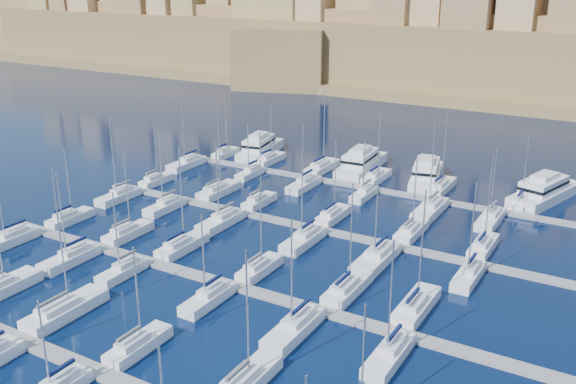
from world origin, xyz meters
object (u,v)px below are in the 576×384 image
Objects in this scene: motor_yacht_c at (426,173)px; sailboat_2 at (65,310)px; sailboat_4 at (246,381)px; motor_yacht_a at (260,147)px; motor_yacht_d at (544,191)px; motor_yacht_b at (361,162)px.

sailboat_2 is at bearing -106.09° from motor_yacht_c.
sailboat_2 is 1.24× the size of sailboat_4.
motor_yacht_c is (19.96, 69.20, 0.93)m from sailboat_2.
motor_yacht_a is 0.97× the size of motor_yacht_c.
motor_yacht_a is at bearing 121.72° from sailboat_4.
sailboat_2 is at bearing -120.44° from motor_yacht_d.
sailboat_2 is 25.81m from sailboat_4.
motor_yacht_c and motor_yacht_d have the same top height.
motor_yacht_a is 58.37m from motor_yacht_d.
motor_yacht_b is (23.66, 0.61, -0.00)m from motor_yacht_a.
motor_yacht_c is 0.92× the size of motor_yacht_d.
sailboat_2 is 0.98× the size of motor_yacht_d.
motor_yacht_b is (6.37, 69.62, 0.93)m from sailboat_2.
motor_yacht_b is 0.95× the size of motor_yacht_d.
motor_yacht_b is (-19.43, 70.33, 0.98)m from sailboat_4.
motor_yacht_a is at bearing -179.71° from motor_yacht_c.
sailboat_2 is 72.03m from motor_yacht_c.
motor_yacht_c is (37.25, 0.19, 0.00)m from motor_yacht_a.
sailboat_2 reaches higher than motor_yacht_b.
motor_yacht_c is at bearing 73.91° from sailboat_2.
sailboat_2 is 1.03× the size of motor_yacht_b.
motor_yacht_b is at bearing 178.23° from motor_yacht_c.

